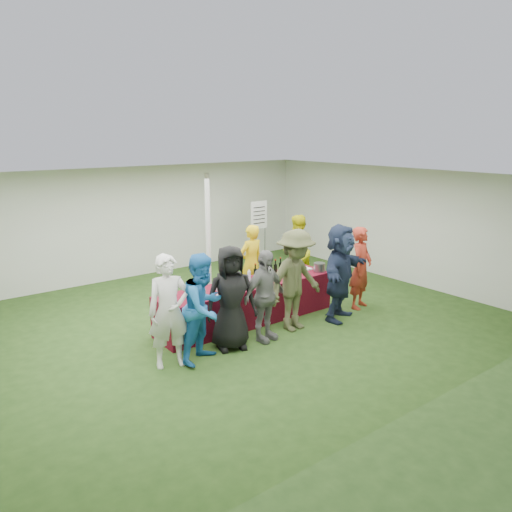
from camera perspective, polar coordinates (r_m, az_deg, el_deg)
ground at (r=9.44m, az=-3.98°, el=-7.76°), size 60.00×60.00×0.00m
tent at (r=10.28m, az=-5.48°, el=1.89°), size 10.00×10.00×10.00m
serving_table at (r=9.42m, az=-0.97°, el=-5.35°), size 3.60×0.80×0.75m
wine_bottles at (r=9.73m, az=1.40°, el=-1.65°), size 0.75×0.14×0.32m
wine_glasses at (r=8.84m, az=-2.37°, el=-3.36°), size 2.73×0.13×0.16m
water_bottle at (r=9.39m, az=-0.79°, el=-2.34°), size 0.07×0.07×0.23m
bar_towel at (r=10.26m, az=5.62°, el=-1.50°), size 0.25×0.18×0.03m
dump_bucket at (r=10.15m, az=7.25°, el=-1.28°), size 0.23×0.23×0.18m
wine_list_sign at (r=12.67m, az=0.33°, el=4.10°), size 0.50×0.03×1.80m
staff_pourer at (r=10.45m, az=-0.58°, el=-0.83°), size 0.63×0.44×1.64m
staff_back at (r=11.59m, az=4.66°, el=0.66°), size 0.87×0.71×1.66m
customer_0 at (r=7.64m, az=-9.91°, el=-6.25°), size 0.73×0.57×1.76m
customer_1 at (r=7.77m, az=-6.01°, el=-5.90°), size 1.03×0.93×1.73m
customer_2 at (r=8.16m, az=-2.90°, el=-4.80°), size 0.98×0.79×1.74m
customer_3 at (r=8.46m, az=0.98°, el=-4.60°), size 0.99×0.54×1.60m
customer_4 at (r=8.92m, az=4.53°, el=-2.80°), size 1.25×0.79×1.85m
customer_5 at (r=9.53m, az=9.58°, el=-1.85°), size 1.79×1.19×1.85m
customer_6 at (r=10.26m, az=11.90°, el=-1.33°), size 0.71×0.58×1.67m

